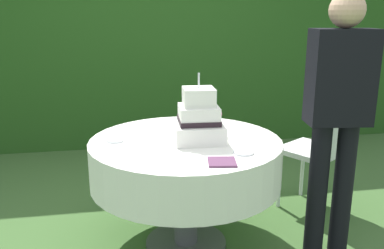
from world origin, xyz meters
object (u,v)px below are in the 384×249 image
cake_table (186,161)px  serving_plate_left (186,126)px  serving_plate_far (243,152)px  serving_plate_near (115,140)px  garden_chair (321,144)px  napkin_stack (222,162)px  wedding_cake (199,120)px  standing_person (338,110)px

cake_table → serving_plate_left: size_ratio=11.89×
serving_plate_far → serving_plate_left: bearing=110.2°
serving_plate_left → serving_plate_near: bearing=-151.4°
serving_plate_left → garden_chair: garden_chair is taller
napkin_stack → cake_table: bearing=105.6°
serving_plate_left → wedding_cake: bearing=-84.8°
serving_plate_far → wedding_cake: bearing=124.5°
cake_table → serving_plate_near: size_ratio=11.48×
napkin_stack → garden_chair: 1.21m
cake_table → serving_plate_near: 0.46m
serving_plate_near → wedding_cake: bearing=-7.5°
serving_plate_near → serving_plate_far: size_ratio=0.89×
serving_plate_left → napkin_stack: bearing=-84.6°
garden_chair → standing_person: 0.69m
serving_plate_far → napkin_stack: 0.20m
serving_plate_near → standing_person: standing_person is taller
cake_table → garden_chair: bearing=15.3°
garden_chair → standing_person: (-0.20, -0.53, 0.39)m
wedding_cake → serving_plate_near: bearing=172.5°
wedding_cake → napkin_stack: wedding_cake is taller
cake_table → wedding_cake: size_ratio=2.85×
serving_plate_far → garden_chair: size_ratio=0.13×
wedding_cake → standing_person: 0.82m
serving_plate_left → garden_chair: 1.04m
wedding_cake → serving_plate_near: (-0.51, 0.07, -0.13)m
cake_table → serving_plate_near: (-0.43, 0.04, 0.15)m
serving_plate_near → napkin_stack: bearing=-41.1°
serving_plate_left → napkin_stack: same height
serving_plate_near → standing_person: size_ratio=0.07×
wedding_cake → standing_person: bearing=-15.2°
cake_table → standing_person: (0.87, -0.24, 0.35)m
serving_plate_left → standing_person: standing_person is taller
serving_plate_far → standing_person: bearing=6.9°
wedding_cake → cake_table: bearing=162.9°
napkin_stack → standing_person: size_ratio=0.09×
serving_plate_near → serving_plate_left: (0.48, 0.26, 0.00)m
standing_person → wedding_cake: bearing=164.8°
cake_table → serving_plate_far: serving_plate_far is taller
wedding_cake → serving_plate_near: size_ratio=4.03×
cake_table → serving_plate_far: bearing=-48.2°
serving_plate_far → garden_chair: garden_chair is taller
serving_plate_left → cake_table: bearing=-99.7°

